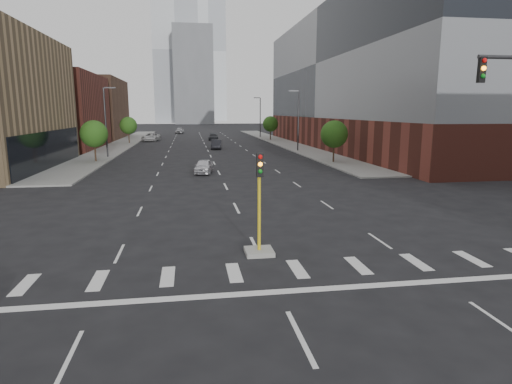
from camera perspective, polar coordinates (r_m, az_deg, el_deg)
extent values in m
plane|color=black|center=(10.82, 8.85, -23.71)|extent=(400.00, 400.00, 0.00)
cube|color=gray|center=(83.57, -17.31, 6.17)|extent=(5.00, 92.00, 0.15)
cube|color=gray|center=(84.59, 3.36, 6.68)|extent=(5.00, 92.00, 0.15)
cube|color=brown|center=(78.43, -27.60, 9.51)|extent=(20.00, 22.00, 12.00)
cube|color=brown|center=(103.44, -23.04, 10.17)|extent=(20.00, 24.00, 13.00)
cube|color=brown|center=(75.81, 16.56, 7.62)|extent=(24.00, 70.00, 5.00)
cube|color=slate|center=(76.08, 17.02, 15.91)|extent=(24.00, 70.00, 17.00)
cube|color=#B2B7BC|center=(230.34, -10.60, 17.82)|extent=(22.00, 22.00, 70.00)
cube|color=#B2B7BC|center=(270.90, -6.40, 17.91)|extent=(20.00, 20.00, 80.00)
cube|color=slate|center=(209.08, -8.36, 15.04)|extent=(18.00, 18.00, 44.00)
cube|color=#999993|center=(18.68, 0.42, -7.96)|extent=(1.20, 1.20, 0.20)
cylinder|color=gold|center=(18.21, 0.42, -2.89)|extent=(0.14, 0.14, 3.20)
cube|color=black|center=(17.65, 0.53, 3.61)|extent=(0.28, 0.18, 1.00)
sphere|color=red|center=(17.51, 0.58, 4.71)|extent=(0.18, 0.18, 0.18)
sphere|color=orange|center=(17.55, 0.58, 3.73)|extent=(0.18, 0.18, 0.18)
sphere|color=#0C7F19|center=(17.59, 0.58, 2.76)|extent=(0.18, 0.18, 0.18)
cube|color=black|center=(19.77, 27.87, 14.21)|extent=(0.28, 0.18, 1.00)
sphere|color=red|center=(19.71, 28.18, 15.22)|extent=(0.18, 0.18, 0.18)
sphere|color=orange|center=(19.68, 28.10, 14.36)|extent=(0.18, 0.18, 0.18)
sphere|color=#0C7F19|center=(19.66, 28.02, 13.49)|extent=(0.18, 0.18, 0.18)
cylinder|color=#2D2D30|center=(65.55, 5.65, 9.34)|extent=(0.20, 0.20, 9.00)
cube|color=#2D2D30|center=(65.40, 5.03, 13.29)|extent=(1.40, 0.22, 0.15)
cylinder|color=#2D2D30|center=(99.82, 0.57, 9.87)|extent=(0.20, 0.20, 9.00)
cube|color=#2D2D30|center=(99.72, 0.11, 12.45)|extent=(1.40, 0.22, 0.15)
cylinder|color=#2D2D30|center=(59.44, -19.41, 8.64)|extent=(0.20, 0.20, 9.00)
cube|color=#2D2D30|center=(59.35, -18.91, 13.02)|extent=(1.40, 0.22, 0.15)
cylinder|color=#382619|center=(54.84, -20.63, 4.79)|extent=(0.20, 0.20, 1.75)
sphere|color=#1F4D14|center=(54.67, -20.79, 7.26)|extent=(3.20, 3.20, 3.20)
cylinder|color=#382619|center=(84.35, -16.57, 6.89)|extent=(0.20, 0.20, 1.75)
sphere|color=#1F4D14|center=(84.24, -16.66, 8.50)|extent=(3.20, 3.20, 3.20)
cylinder|color=#382619|center=(51.56, 10.30, 4.96)|extent=(0.20, 0.20, 1.75)
sphere|color=#1F4D14|center=(51.38, 10.39, 7.60)|extent=(3.20, 3.20, 3.20)
cylinder|color=#382619|center=(90.20, 1.93, 7.56)|extent=(0.20, 0.20, 1.75)
sphere|color=#1F4D14|center=(90.09, 1.94, 9.06)|extent=(3.20, 3.20, 3.20)
imported|color=silver|center=(42.68, -6.99, 3.41)|extent=(2.26, 4.23, 1.37)
imported|color=black|center=(69.93, -5.31, 6.34)|extent=(2.00, 4.62, 1.48)
imported|color=#B2B2B2|center=(90.00, -13.84, 7.13)|extent=(3.68, 6.42, 1.69)
imported|color=black|center=(91.19, -5.71, 7.33)|extent=(2.36, 4.88, 1.37)
imported|color=#A0A0A5|center=(118.69, -10.12, 8.08)|extent=(2.55, 5.05, 1.65)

